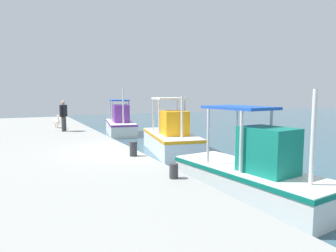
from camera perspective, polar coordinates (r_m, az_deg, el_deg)
fishing_boat_nearest at (r=21.87m, az=-8.92°, el=0.36°), size 5.29×2.66×3.23m
fishing_boat_second at (r=14.80m, az=0.61°, el=-2.29°), size 5.24×2.83×2.79m
fishing_boat_third at (r=8.77m, az=15.47°, el=-8.77°), size 5.05×2.25×3.00m
pelican at (r=19.51m, az=-20.17°, el=0.84°), size 0.97×0.52×0.82m
fisherman_standing at (r=17.61m, az=-19.02°, el=2.07°), size 0.52×0.43×1.69m
mooring_bollard_nearest at (r=10.25m, az=-6.53°, el=-4.27°), size 0.25×0.25×0.49m
mooring_bollard_second at (r=7.60m, az=1.09°, el=-8.43°), size 0.22×0.22×0.37m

